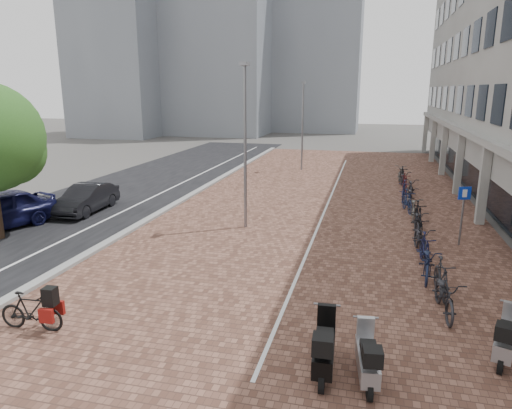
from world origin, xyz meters
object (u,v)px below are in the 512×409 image
Objects in this scene: parking_sign at (463,207)px; scooter_front at (506,336)px; car_dark at (86,198)px; scooter_mid at (324,346)px; scooter_back at (367,356)px; hero_bike at (31,311)px.

scooter_front is at bearing -112.41° from parking_sign.
car_dark is at bearing 156.93° from parking_sign.
car_dark is 15.71m from scooter_mid.
parking_sign is at bearing -6.19° from car_dark.
parking_sign is (3.16, 9.18, 0.90)m from scooter_back.
scooter_front is 3.17m from scooter_back.
parking_sign is (10.90, 9.07, 0.96)m from hero_bike.
car_dark reaches higher than scooter_front.
parking_sign reaches higher than hero_bike.
parking_sign reaches higher than scooter_mid.
car_dark reaches higher than scooter_back.
parking_sign reaches higher than car_dark.
car_dark is 17.97m from scooter_front.
scooter_mid is (-3.65, -1.38, 0.06)m from scooter_front.
scooter_back is 9.75m from parking_sign.
hero_bike is 10.64m from scooter_front.
hero_bike is 7.75m from scooter_back.
scooter_mid is (12.11, -10.01, -0.03)m from car_dark.
scooter_back is 0.74× the size of parking_sign.
car_dark is at bearing 137.77° from scooter_mid.
hero_bike is 6.90m from scooter_mid.
car_dark is 2.40× the size of hero_bike.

